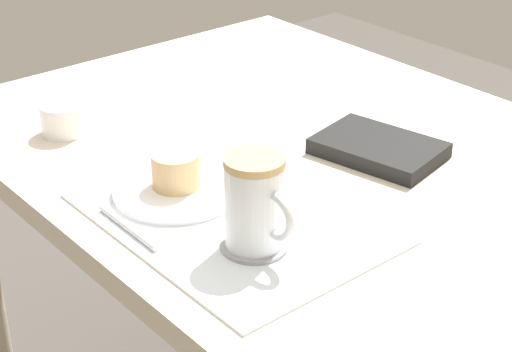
{
  "coord_description": "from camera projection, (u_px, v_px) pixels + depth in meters",
  "views": [
    {
      "loc": [
        0.76,
        -0.81,
        1.29
      ],
      "look_at": [
        0.01,
        -0.17,
        0.77
      ],
      "focal_mm": 60.0,
      "sensor_mm": 36.0,
      "label": 1
    }
  ],
  "objects": [
    {
      "name": "dining_table",
      "position": [
        342.0,
        214.0,
        1.28
      ],
      "size": [
        1.27,
        0.8,
        0.72
      ],
      "color": "beige",
      "rests_on": "ground_plane"
    },
    {
      "name": "small_book",
      "position": [
        379.0,
        148.0,
        1.28
      ],
      "size": [
        0.2,
        0.16,
        0.02
      ],
      "primitive_type": "cube",
      "rotation": [
        0.0,
        0.0,
        0.2
      ],
      "color": "black",
      "rests_on": "dining_table"
    },
    {
      "name": "placemat",
      "position": [
        233.0,
        218.0,
        1.12
      ],
      "size": [
        0.4,
        0.29,
        0.0
      ],
      "primitive_type": "cube",
      "color": "white",
      "rests_on": "dining_table"
    },
    {
      "name": "teaspoon",
      "position": [
        128.0,
        227.0,
        1.08
      ],
      "size": [
        0.13,
        0.01,
        0.01
      ],
      "primitive_type": "cylinder",
      "rotation": [
        0.0,
        1.57,
        -0.01
      ],
      "color": "silver",
      "rests_on": "placemat"
    },
    {
      "name": "coffee_coaster",
      "position": [
        255.0,
        245.0,
        1.05
      ],
      "size": [
        0.09,
        0.09,
        0.0
      ],
      "primitive_type": "cylinder",
      "color": "#99999E",
      "rests_on": "placemat"
    },
    {
      "name": "pastry_plate",
      "position": [
        177.0,
        189.0,
        1.17
      ],
      "size": [
        0.18,
        0.18,
        0.01
      ],
      "primitive_type": "cylinder",
      "color": "white",
      "rests_on": "placemat"
    },
    {
      "name": "pastry",
      "position": [
        176.0,
        170.0,
        1.15
      ],
      "size": [
        0.07,
        0.07,
        0.05
      ],
      "primitive_type": "cylinder",
      "color": "#E5BC7F",
      "rests_on": "pastry_plate"
    },
    {
      "name": "sugar_bowl",
      "position": [
        63.0,
        119.0,
        1.34
      ],
      "size": [
        0.07,
        0.07,
        0.05
      ],
      "primitive_type": "cylinder",
      "color": "white",
      "rests_on": "dining_table"
    },
    {
      "name": "coffee_mug",
      "position": [
        256.0,
        202.0,
        1.02
      ],
      "size": [
        0.11,
        0.07,
        0.12
      ],
      "color": "white",
      "rests_on": "coffee_coaster"
    }
  ]
}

